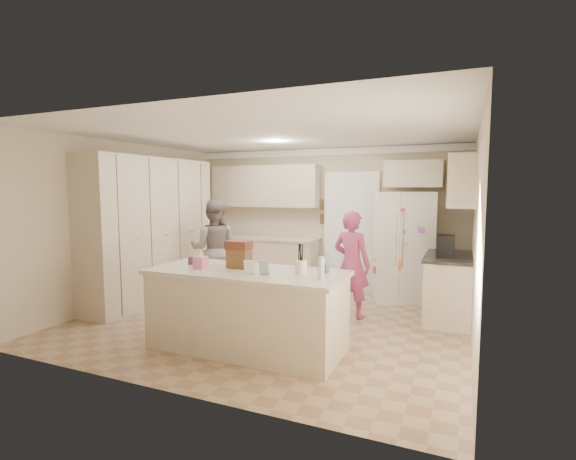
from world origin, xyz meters
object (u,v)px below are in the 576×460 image
at_px(coffee_maker, 446,246).
at_px(dollhouse_body, 239,258).
at_px(teen_boy, 214,249).
at_px(island_base, 247,312).
at_px(teen_girl, 352,264).
at_px(refrigerator, 403,246).
at_px(tissue_box, 201,262).
at_px(utensil_crock, 301,267).

distance_m(coffee_maker, dollhouse_body, 2.84).
bearing_deg(teen_boy, island_base, 109.84).
distance_m(island_base, dollhouse_body, 0.62).
height_order(island_base, teen_girl, teen_girl).
height_order(coffee_maker, dollhouse_body, coffee_maker).
height_order(refrigerator, dollhouse_body, refrigerator).
xyz_separation_m(refrigerator, coffee_maker, (0.71, -1.00, 0.17)).
relative_size(tissue_box, teen_girl, 0.09).
bearing_deg(island_base, coffee_maker, 42.83).
bearing_deg(dollhouse_body, utensil_crock, -3.58).
bearing_deg(teen_boy, teen_girl, 154.98).
bearing_deg(teen_girl, coffee_maker, -155.17).
relative_size(utensil_crock, teen_girl, 0.10).
bearing_deg(utensil_crock, teen_girl, 84.43).
bearing_deg(dollhouse_body, refrigerator, 61.95).
relative_size(refrigerator, teen_boy, 1.07).
bearing_deg(refrigerator, dollhouse_body, -134.62).
xyz_separation_m(refrigerator, utensil_crock, (-0.69, -2.85, 0.10)).
distance_m(refrigerator, utensil_crock, 2.94).
distance_m(utensil_crock, tissue_box, 1.21).
bearing_deg(teen_boy, utensil_crock, 120.37).
bearing_deg(teen_girl, tissue_box, 65.75).
bearing_deg(teen_boy, coffee_maker, 159.90).
xyz_separation_m(utensil_crock, dollhouse_body, (-0.80, 0.05, 0.04)).
height_order(dollhouse_body, teen_girl, teen_girl).
xyz_separation_m(refrigerator, island_base, (-1.34, -2.90, -0.46)).
distance_m(tissue_box, teen_boy, 2.15).
height_order(refrigerator, utensil_crock, refrigerator).
relative_size(refrigerator, utensil_crock, 12.00).
bearing_deg(teen_boy, refrigerator, 178.95).
xyz_separation_m(coffee_maker, island_base, (-2.05, -1.90, -0.63)).
height_order(coffee_maker, teen_girl, teen_girl).
bearing_deg(teen_boy, dollhouse_body, 108.67).
xyz_separation_m(refrigerator, teen_boy, (-2.94, -1.13, -0.06)).
bearing_deg(dollhouse_body, tissue_box, -153.43).
distance_m(coffee_maker, utensil_crock, 2.32).
bearing_deg(island_base, teen_boy, 131.90).
bearing_deg(teen_girl, refrigerator, -99.73).
distance_m(dollhouse_body, teen_boy, 2.22).
relative_size(utensil_crock, dollhouse_body, 0.58).
relative_size(dollhouse_body, teen_girl, 0.17).
height_order(refrigerator, island_base, refrigerator).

